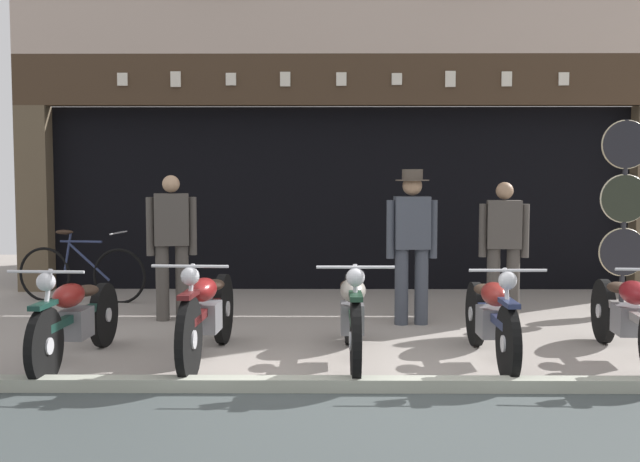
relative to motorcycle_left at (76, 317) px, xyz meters
name	(u,v)px	position (x,y,z in m)	size (l,w,h in m)	color
ground	(360,444)	(2.39, -1.87, -0.45)	(21.08, 22.00, 0.18)	gray
shop_facade	(339,164)	(2.39, 6.08, 1.39)	(9.38, 4.42, 6.86)	black
motorcycle_left	(76,317)	(0.00, 0.00, 0.00)	(0.62, 1.96, 0.90)	black
motorcycle_center_left	(207,312)	(1.13, 0.13, 0.02)	(0.62, 2.09, 0.93)	black
motorcycle_center	(352,313)	(2.40, 0.11, 0.02)	(0.62, 2.12, 0.93)	black
motorcycle_center_right	(491,316)	(3.62, 0.09, 0.00)	(0.62, 1.93, 0.90)	black
motorcycle_right	(628,314)	(4.84, 0.16, 0.00)	(0.62, 2.07, 0.91)	black
salesman_left	(172,241)	(0.44, 2.04, 0.49)	(0.55, 0.29, 1.64)	#47423D
shopkeeper_center	(412,238)	(3.11, 1.81, 0.54)	(0.56, 0.37, 1.70)	#3D424C
salesman_right	(504,244)	(4.20, 2.16, 0.44)	(0.56, 0.27, 1.56)	#47423D
tyre_sign_pole	(624,201)	(5.70, 2.53, 0.92)	(0.58, 0.06, 2.29)	#232328
advert_board_near	(207,175)	(0.46, 4.51, 1.22)	(0.83, 0.03, 1.02)	silver
leaning_bicycle	(81,272)	(-1.00, 3.31, -0.03)	(1.74, 0.50, 0.95)	black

